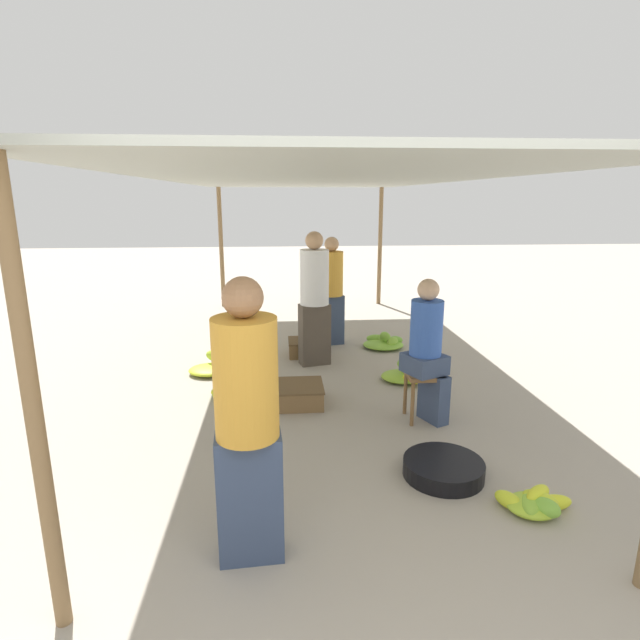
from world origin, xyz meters
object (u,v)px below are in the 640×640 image
(vendor_seated, at_px, (428,348))
(crate_near, at_px, (299,394))
(banana_pile_right_0, at_px, (535,503))
(shopper_walking_far, at_px, (315,297))
(banana_pile_right_1, at_px, (406,374))
(banana_pile_left_0, at_px, (235,391))
(banana_pile_left_1, at_px, (216,368))
(shopper_walking_mid, at_px, (331,289))
(basin_black, at_px, (443,468))
(banana_pile_right_2, at_px, (384,342))
(vendor_foreground, at_px, (247,420))
(crate_mid, at_px, (305,347))
(stool, at_px, (423,382))

(vendor_seated, xyz_separation_m, crate_near, (-1.20, 0.47, -0.62))
(banana_pile_right_0, xyz_separation_m, shopper_walking_far, (-1.28, 3.24, 0.81))
(banana_pile_right_1, bearing_deg, banana_pile_left_0, -169.99)
(banana_pile_left_1, height_order, shopper_walking_mid, shopper_walking_mid)
(banana_pile_left_1, relative_size, banana_pile_right_1, 1.20)
(banana_pile_left_1, relative_size, shopper_walking_far, 0.38)
(basin_black, bearing_deg, banana_pile_right_1, 83.90)
(banana_pile_left_0, distance_m, banana_pile_left_1, 0.83)
(vendor_seated, xyz_separation_m, banana_pile_right_2, (0.10, 2.39, -0.65))
(banana_pile_left_0, bearing_deg, banana_pile_left_1, 111.30)
(vendor_foreground, distance_m, shopper_walking_mid, 4.50)
(banana_pile_left_0, xyz_separation_m, shopper_walking_mid, (1.24, 1.93, 0.73))
(banana_pile_right_2, height_order, crate_near, banana_pile_right_2)
(vendor_seated, distance_m, banana_pile_left_1, 2.71)
(crate_near, bearing_deg, shopper_walking_far, 78.49)
(banana_pile_right_0, distance_m, crate_mid, 3.87)
(vendor_seated, relative_size, banana_pile_right_1, 2.59)
(banana_pile_right_2, distance_m, shopper_walking_far, 1.47)
(banana_pile_left_1, bearing_deg, crate_near, -45.67)
(vendor_seated, relative_size, shopper_walking_far, 0.81)
(vendor_foreground, bearing_deg, banana_pile_right_0, 8.26)
(basin_black, height_order, crate_near, crate_near)
(banana_pile_right_0, height_order, crate_mid, crate_mid)
(basin_black, xyz_separation_m, crate_near, (-1.06, 1.48, 0.04))
(banana_pile_right_1, relative_size, banana_pile_right_2, 0.91)
(banana_pile_left_0, xyz_separation_m, crate_near, (0.68, -0.23, 0.03))
(banana_pile_right_1, relative_size, shopper_walking_mid, 0.34)
(basin_black, bearing_deg, stool, 83.36)
(vendor_seated, bearing_deg, shopper_walking_mid, 103.67)
(basin_black, height_order, banana_pile_left_1, banana_pile_left_1)
(stool, xyz_separation_m, crate_mid, (-1.04, 2.11, -0.27))
(basin_black, distance_m, banana_pile_left_0, 2.44)
(stool, xyz_separation_m, banana_pile_left_1, (-2.16, 1.46, -0.31))
(banana_pile_right_0, bearing_deg, banana_pile_left_1, 130.34)
(basin_black, distance_m, shopper_walking_mid, 3.75)
(banana_pile_left_1, height_order, banana_pile_right_0, banana_pile_left_1)
(crate_near, bearing_deg, shopper_walking_mid, 75.49)
(crate_mid, bearing_deg, crate_near, -94.95)
(vendor_foreground, relative_size, crate_mid, 3.88)
(stool, relative_size, shopper_walking_mid, 0.31)
(banana_pile_right_0, relative_size, crate_near, 1.06)
(basin_black, relative_size, banana_pile_left_0, 1.08)
(vendor_foreground, xyz_separation_m, banana_pile_left_0, (-0.31, 2.47, -0.81))
(stool, xyz_separation_m, banana_pile_left_0, (-1.85, 0.69, -0.30))
(stool, relative_size, banana_pile_right_0, 0.88)
(stool, distance_m, crate_mid, 2.36)
(banana_pile_left_1, bearing_deg, banana_pile_right_2, 21.94)
(banana_pile_left_1, distance_m, crate_mid, 1.29)
(basin_black, distance_m, banana_pile_right_2, 3.40)
(basin_black, bearing_deg, shopper_walking_mid, 97.84)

